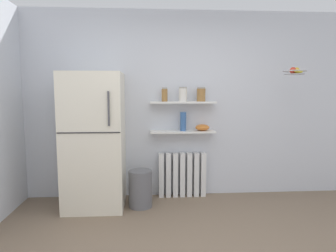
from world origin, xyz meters
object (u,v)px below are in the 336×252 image
(storage_jar_2, at_px, (201,94))
(vase, at_px, (183,121))
(storage_jar_0, at_px, (165,95))
(trash_bin, at_px, (140,189))
(refrigerator, at_px, (94,141))
(hanging_fruit_basket, at_px, (295,71))
(storage_jar_1, at_px, (183,94))
(shelf_bowl, at_px, (202,127))
(radiator, at_px, (182,175))

(storage_jar_2, xyz_separation_m, vase, (-0.25, 0.00, -0.37))
(storage_jar_0, bearing_deg, trash_bin, -135.70)
(refrigerator, height_order, trash_bin, refrigerator)
(vase, height_order, hanging_fruit_basket, hanging_fruit_basket)
(storage_jar_1, xyz_separation_m, shelf_bowl, (0.27, 0.00, -0.46))
(storage_jar_1, distance_m, hanging_fruit_basket, 1.46)
(refrigerator, bearing_deg, radiator, 13.44)
(refrigerator, bearing_deg, storage_jar_2, 9.95)
(storage_jar_0, distance_m, hanging_fruit_basket, 1.70)
(trash_bin, relative_size, hanging_fruit_basket, 1.62)
(storage_jar_2, height_order, hanging_fruit_basket, hanging_fruit_basket)
(storage_jar_0, xyz_separation_m, trash_bin, (-0.33, -0.33, -1.21))
(radiator, relative_size, storage_jar_2, 3.42)
(storage_jar_1, height_order, storage_jar_2, storage_jar_1)
(trash_bin, bearing_deg, shelf_bowl, 20.76)
(refrigerator, height_order, shelf_bowl, refrigerator)
(hanging_fruit_basket, bearing_deg, radiator, 162.45)
(radiator, relative_size, hanging_fruit_basket, 2.26)
(radiator, xyz_separation_m, storage_jar_0, (-0.25, -0.03, 1.13))
(storage_jar_2, height_order, vase, storage_jar_2)
(radiator, bearing_deg, refrigerator, -166.56)
(refrigerator, xyz_separation_m, storage_jar_0, (0.92, 0.25, 0.58))
(radiator, distance_m, trash_bin, 0.69)
(shelf_bowl, bearing_deg, refrigerator, -170.20)
(refrigerator, relative_size, storage_jar_2, 8.86)
(radiator, height_order, shelf_bowl, shelf_bowl)
(shelf_bowl, bearing_deg, storage_jar_2, 180.00)
(refrigerator, height_order, storage_jar_1, refrigerator)
(vase, bearing_deg, storage_jar_1, 180.00)
(storage_jar_0, xyz_separation_m, shelf_bowl, (0.53, 0.00, -0.46))
(vase, bearing_deg, storage_jar_2, 0.00)
(hanging_fruit_basket, bearing_deg, storage_jar_1, 163.60)
(radiator, bearing_deg, trash_bin, -148.71)
(storage_jar_0, height_order, shelf_bowl, storage_jar_0)
(storage_jar_1, xyz_separation_m, hanging_fruit_basket, (1.37, -0.40, 0.29))
(storage_jar_0, relative_size, trash_bin, 0.40)
(storage_jar_1, relative_size, storage_jar_2, 1.01)
(storage_jar_1, distance_m, shelf_bowl, 0.54)
(storage_jar_2, relative_size, shelf_bowl, 1.00)
(radiator, xyz_separation_m, storage_jar_1, (0.00, -0.03, 1.14))
(trash_bin, bearing_deg, hanging_fruit_basket, -2.24)
(radiator, height_order, hanging_fruit_basket, hanging_fruit_basket)
(radiator, distance_m, storage_jar_1, 1.14)
(trash_bin, height_order, hanging_fruit_basket, hanging_fruit_basket)
(storage_jar_1, bearing_deg, radiator, 90.00)
(storage_jar_2, bearing_deg, shelf_bowl, 0.00)
(storage_jar_0, height_order, hanging_fruit_basket, hanging_fruit_basket)
(storage_jar_0, relative_size, storage_jar_1, 0.96)
(refrigerator, xyz_separation_m, storage_jar_2, (1.42, 0.25, 0.59))
(storage_jar_2, bearing_deg, vase, 180.00)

